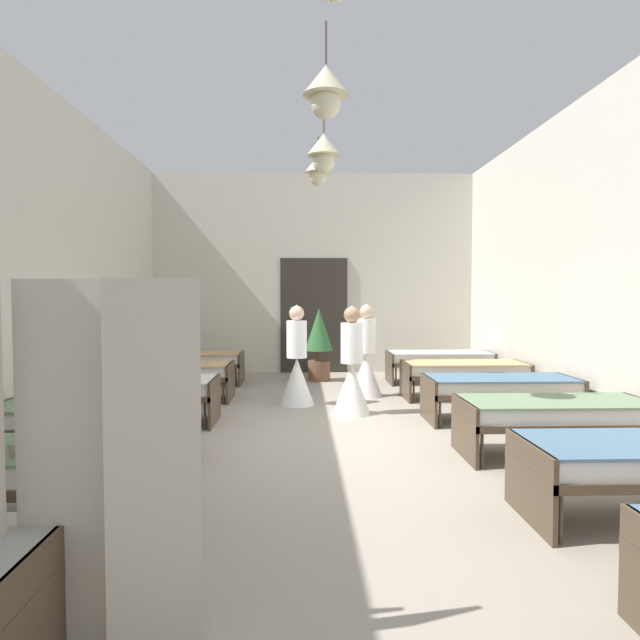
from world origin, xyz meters
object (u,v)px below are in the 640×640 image
Objects in this scene: potted_plant at (319,339)px; bed_left_row_2 at (93,417)px; bed_left_row_1 at (8,467)px; bed_left_row_4 at (170,372)px; bed_left_row_3 at (140,389)px; nurse_far_aisle at (297,369)px; bed_right_row_4 at (464,371)px; nurse_near_aisle at (352,376)px; nurse_mid_aisle at (366,363)px; bed_right_row_5 at (439,359)px; bed_right_row_2 at (556,413)px; patient_seated_primary at (57,405)px; bed_left_row_5 at (190,360)px; privacy_screen at (61,468)px; bed_right_row_3 at (500,387)px.

bed_left_row_2 is at bearing -115.14° from potted_plant.
bed_left_row_4 is at bearing 90.00° from bed_left_row_1.
nurse_far_aisle is at bearing 30.42° from bed_left_row_3.
nurse_near_aisle is at bearing -149.89° from bed_right_row_4.
nurse_near_aisle is 1.08× the size of potted_plant.
potted_plant is at bearing 28.26° from nurse_mid_aisle.
bed_right_row_5 is (4.59, 3.14, 0.00)m from bed_left_row_3.
bed_left_row_1 is at bearing -48.47° from nurse_far_aisle.
nurse_near_aisle is (2.72, -1.09, 0.09)m from bed_left_row_4.
bed_right_row_2 is at bearing 18.90° from bed_left_row_1.
patient_seated_primary reaches higher than bed_right_row_5.
patient_seated_primary is at bearing 86.89° from nurse_near_aisle.
bed_left_row_5 is 1.12× the size of privacy_screen.
nurse_mid_aisle is at bearing -75.22° from nurse_near_aisle.
bed_right_row_2 and bed_left_row_4 have the same top height.
nurse_mid_aisle is at bearing 69.34° from privacy_screen.
bed_right_row_2 is (4.59, 1.57, 0.00)m from bed_left_row_1.
bed_right_row_2 and bed_right_row_4 have the same top height.
nurse_far_aisle is at bearing -11.72° from nurse_near_aisle.
nurse_far_aisle is 2.37m from potted_plant.
bed_left_row_3 is 3.57m from nurse_mid_aisle.
privacy_screen is at bearing -54.99° from bed_left_row_1.
patient_seated_primary is (-4.24, -4.74, 0.43)m from bed_right_row_4.
patient_seated_primary reaches higher than bed_left_row_4.
bed_right_row_3 is 1.57m from bed_right_row_4.
bed_right_row_5 is (0.00, 3.14, 0.00)m from bed_right_row_3.
nurse_near_aisle is (-1.88, -2.66, 0.09)m from bed_right_row_5.
bed_right_row_3 is at bearing 18.90° from bed_left_row_2.
bed_right_row_3 is 1.28× the size of nurse_mid_aisle.
nurse_mid_aisle is at bearing 96.68° from nurse_far_aisle.
nurse_mid_aisle is 5.68m from patient_seated_primary.
nurse_far_aisle reaches higher than bed_left_row_5.
bed_right_row_2 is (4.59, 0.00, 0.00)m from bed_left_row_2.
nurse_mid_aisle is (-1.52, -1.34, 0.09)m from bed_right_row_5.
bed_left_row_2 is 1.38× the size of potted_plant.
bed_right_row_2 is at bearing -90.00° from bed_right_row_4.
nurse_mid_aisle is (3.07, -1.34, 0.09)m from bed_left_row_5.
bed_right_row_4 is 4.85m from bed_left_row_5.
potted_plant is (2.37, 1.90, 0.36)m from bed_left_row_4.
bed_left_row_5 is (0.00, 6.29, 0.00)m from bed_left_row_1.
nurse_far_aisle is (-1.11, -0.66, 0.00)m from nurse_mid_aisle.
bed_right_row_3 is at bearing 34.40° from bed_left_row_1.
bed_right_row_3 is 1.00× the size of bed_right_row_5.
bed_right_row_3 and bed_right_row_4 have the same top height.
bed_right_row_2 is at bearing 162.20° from nurse_near_aisle.
privacy_screen reaches higher than bed_right_row_5.
bed_left_row_1 is 7.03m from potted_plant.
bed_left_row_4 is at bearing 8.04° from nurse_near_aisle.
potted_plant is at bearing 77.87° from privacy_screen.
bed_left_row_2 is at bearing -59.68° from nurse_far_aisle.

